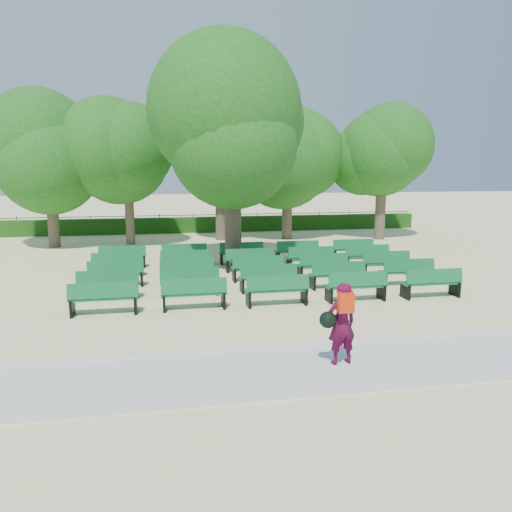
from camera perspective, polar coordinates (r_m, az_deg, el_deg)
The scene contains 9 objects.
ground at distance 16.69m, azimuth -0.43°, elevation -3.13°, with size 120.00×120.00×0.00m, color beige.
paving at distance 9.82m, azimuth 7.62°, elevation -12.58°, with size 30.00×2.20×0.06m, color silver.
curb at distance 10.83m, azimuth 5.67°, elevation -10.23°, with size 30.00×0.12×0.10m, color silver.
hedge at distance 30.31m, azimuth -5.24°, elevation 3.61°, with size 26.00×0.70×0.90m, color #1D4B13.
fence at distance 30.76m, azimuth -5.30°, elevation 2.86°, with size 26.00×0.10×1.02m, color black, non-canonical shape.
tree_line at distance 26.42m, azimuth -4.36°, elevation 1.71°, with size 21.80×6.80×7.04m, color #20631A, non-canonical shape.
bench_array at distance 17.11m, azimuth 0.05°, elevation -2.49°, with size 1.78×0.61×1.11m.
tree_among at distance 18.94m, azimuth -2.73°, elevation 13.58°, with size 5.65×5.65×7.55m.
person at distance 9.72m, azimuth 9.66°, elevation -7.49°, with size 0.78×0.49×1.60m.
Camera 1 is at (-2.94, -15.99, 3.78)m, focal length 35.00 mm.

